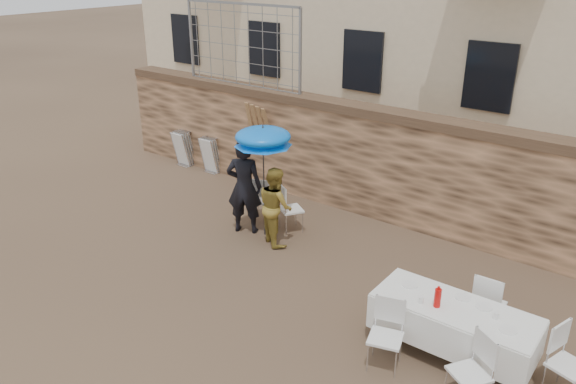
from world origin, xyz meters
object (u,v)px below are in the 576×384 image
Objects in this scene: chair_stack_left at (187,147)px; woman_dress at (275,206)px; table_chair_front_left at (386,336)px; man_suit at (244,187)px; chair_stack_right at (213,154)px; table_chair_front_right at (469,372)px; soda_bottle at (438,298)px; umbrella at (263,140)px; banquet_table at (455,309)px; table_chair_side at (569,364)px; table_chair_back at (489,303)px; couple_chair_left at (263,199)px; couple_chair_right at (291,208)px.

woman_dress is at bearing -24.00° from chair_stack_left.
table_chair_front_left is 1.04× the size of chair_stack_left.
man_suit reaches higher than chair_stack_right.
man_suit reaches higher than woman_dress.
soda_bottle is at bearing 172.04° from table_chair_front_right.
soda_bottle is 8.72m from chair_stack_left.
umbrella is 5.31m from table_chair_front_right.
woman_dress is 0.70× the size of banquet_table.
table_chair_side reaches higher than banquet_table.
table_chair_back is (0.20, 0.80, -0.25)m from banquet_table.
soda_bottle is (-0.20, -0.15, 0.17)m from banquet_table.
umbrella is at bearing -24.65° from chair_stack_left.
table_chair_back is at bearing 152.14° from couple_chair_left.
table_chair_front_right is 1.00× the size of table_chair_side.
woman_dress is 4.84m from chair_stack_left.
table_chair_front_right and table_chair_back have the same top height.
couple_chair_right is 4.59m from chair_stack_left.
umbrella reaches higher than chair_stack_left.
soda_bottle is 7.89m from chair_stack_right.
table_chair_front_left is (-0.40, -0.60, -0.43)m from soda_bottle.
chair_stack_right is (-3.51, 1.97, -0.28)m from woman_dress.
chair_stack_left is (-4.06, 1.87, -1.45)m from umbrella.
couple_chair_right is at bearing -176.07° from table_chair_front_right.
table_chair_front_right is 1.58m from table_chair_back.
chair_stack_left is (-3.66, 1.97, -0.47)m from man_suit.
table_chair_back is (-0.30, 1.55, 0.00)m from table_chair_front_right.
soda_bottle is at bearing -170.23° from woman_dress.
table_chair_back is at bearing 77.57° from table_chair_side.
table_chair_side is 1.04× the size of chair_stack_left.
table_chair_front_left is at bearing 130.86° from table_chair_side.
soda_bottle reaches higher than table_chair_back.
umbrella is 1.55m from couple_chair_left.
table_chair_back is at bearing -16.78° from chair_stack_right.
table_chair_front_left and table_chair_back have the same top height.
woman_dress is 3.78m from table_chair_front_left.
umbrella is 4.55m from banquet_table.
soda_bottle is (4.42, -1.27, -0.03)m from man_suit.
woman_dress is 4.03m from banquet_table.
soda_bottle is at bearing 116.71° from table_chair_side.
soda_bottle is at bearing 140.00° from couple_chair_left.
couple_chair_left is at bearing 32.78° from couple_chair_right.
table_chair_front_left reaches higher than chair_stack_right.
table_chair_side is at bearing 76.00° from table_chair_front_right.
couple_chair_left is at bearing -12.15° from table_chair_back.
couple_chair_right and table_chair_side have the same top height.
banquet_table is 2.19× the size of table_chair_back.
table_chair_front_right is at bearing -23.59° from chair_stack_left.
umbrella reaches higher than table_chair_front_right.
table_chair_side is at bearing 8.88° from soda_bottle.
table_chair_front_left is at bearing -26.53° from chair_stack_left.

